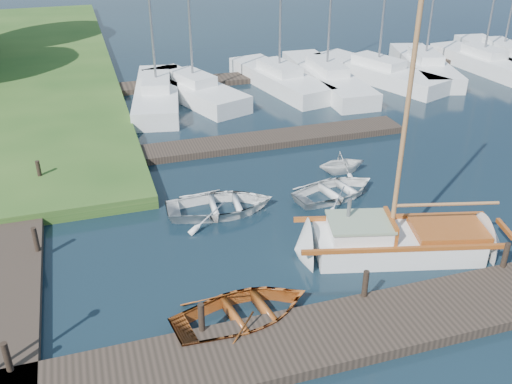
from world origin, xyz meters
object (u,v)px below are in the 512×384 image
object	(u,v)px
mooring_post_3	(505,255)
marina_boat_6	(483,60)
marina_boat_2	(279,77)
mooring_post_4	(36,239)
marina_boat_4	(378,71)
dinghy	(243,310)
mooring_post_5	(39,171)
marina_boat_3	(326,76)
mooring_post_0	(7,357)
tender_d	(342,161)
sailboat	(401,243)
marina_boat_5	(424,65)
marina_boat_1	(193,88)
mooring_post_1	(201,317)
tender_a	(220,203)
mooring_post_2	(365,284)
marina_boat_7	(502,55)
marina_boat_0	(157,93)
tender_c	(336,188)

from	to	relation	value
mooring_post_3	marina_boat_6	bearing A→B (deg)	54.53
marina_boat_2	marina_boat_6	bearing A→B (deg)	-103.21
marina_boat_2	marina_boat_6	world-z (taller)	marina_boat_2
mooring_post_4	marina_boat_4	world-z (taller)	marina_boat_4
dinghy	marina_boat_2	distance (m)	20.25
mooring_post_5	marina_boat_3	distance (m)	17.73
mooring_post_0	tender_d	size ratio (longest dim) A/B	0.42
mooring_post_0	sailboat	bearing A→B (deg)	9.83
marina_boat_5	marina_boat_1	bearing A→B (deg)	106.42
mooring_post_1	tender_a	distance (m)	6.41
dinghy	marina_boat_6	bearing A→B (deg)	-57.48
sailboat	marina_boat_5	size ratio (longest dim) A/B	0.82
mooring_post_2	sailboat	xyz separation A→B (m)	(2.28, 1.95, -0.36)
marina_boat_6	marina_boat_7	xyz separation A→B (m)	(2.14, 0.83, 0.00)
mooring_post_0	mooring_post_4	distance (m)	5.02
mooring_post_0	marina_boat_7	distance (m)	34.93
sailboat	marina_boat_1	size ratio (longest dim) A/B	0.85
mooring_post_0	marina_boat_0	distance (m)	19.47
mooring_post_2	marina_boat_3	world-z (taller)	marina_boat_3
mooring_post_0	mooring_post_5	size ratio (longest dim) A/B	1.00
mooring_post_4	marina_boat_7	xyz separation A→B (m)	(28.46, 14.53, -0.13)
tender_d	mooring_post_3	bearing A→B (deg)	-167.55
marina_boat_6	marina_boat_7	size ratio (longest dim) A/B	0.92
mooring_post_0	mooring_post_3	size ratio (longest dim) A/B	1.00
mooring_post_1	mooring_post_4	size ratio (longest dim) A/B	1.00
marina_boat_0	mooring_post_3	bearing A→B (deg)	-148.27
mooring_post_5	marina_boat_5	world-z (taller)	marina_boat_5
mooring_post_5	tender_c	size ratio (longest dim) A/B	0.24
tender_c	marina_boat_5	xyz separation A→B (m)	(11.88, 12.97, 0.23)
mooring_post_0	marina_boat_2	size ratio (longest dim) A/B	0.07
dinghy	marina_boat_3	distance (m)	20.96
mooring_post_5	tender_a	bearing A→B (deg)	-33.06
mooring_post_1	marina_boat_4	size ratio (longest dim) A/B	0.07
mooring_post_5	marina_boat_4	size ratio (longest dim) A/B	0.07
marina_boat_4	marina_boat_6	distance (m)	7.47
mooring_post_4	marina_boat_5	world-z (taller)	marina_boat_5
marina_boat_0	marina_boat_1	size ratio (longest dim) A/B	0.94
marina_boat_3	marina_boat_4	distance (m)	3.31
tender_c	marina_boat_1	size ratio (longest dim) A/B	0.29
tender_c	marina_boat_2	distance (m)	13.33
mooring_post_2	tender_d	bearing A→B (deg)	68.98
mooring_post_2	marina_boat_6	xyz separation A→B (m)	(17.82, 18.70, -0.13)
marina_boat_0	marina_boat_7	xyz separation A→B (m)	(22.71, 1.09, 0.00)
marina_boat_0	marina_boat_6	world-z (taller)	marina_boat_0
mooring_post_0	marina_boat_6	world-z (taller)	marina_boat_6
mooring_post_4	marina_boat_6	xyz separation A→B (m)	(26.32, 13.70, -0.13)
marina_boat_0	marina_boat_4	world-z (taller)	marina_boat_4
mooring_post_2	mooring_post_3	size ratio (longest dim) A/B	1.00
mooring_post_3	marina_boat_7	size ratio (longest dim) A/B	0.07
mooring_post_0	mooring_post_1	size ratio (longest dim) A/B	1.00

